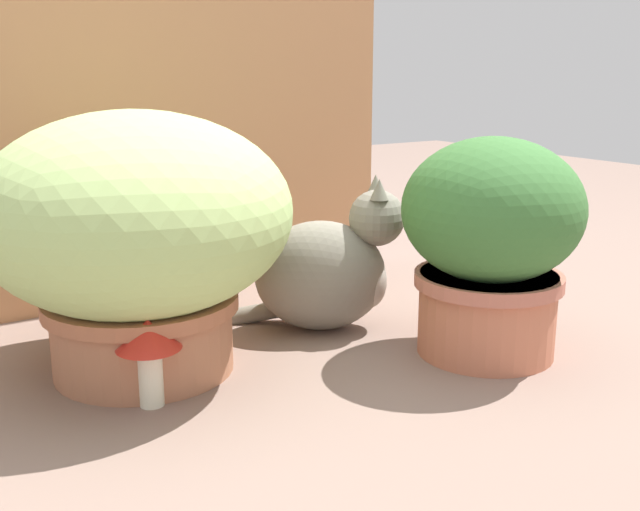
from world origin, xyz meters
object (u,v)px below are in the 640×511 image
Objects in this scene: leafy_planter at (491,239)px; grass_planter at (137,230)px; mushroom_ornament_red at (149,344)px; cat at (329,270)px.

grass_planter is at bearing 154.52° from leafy_planter.
mushroom_ornament_red is at bearing 168.48° from leafy_planter.
grass_planter reaches higher than cat.
cat is 0.45m from mushroom_ornament_red.
leafy_planter is 2.82× the size of mushroom_ornament_red.
mushroom_ornament_red is (-0.43, -0.15, -0.02)m from cat.
mushroom_ornament_red is (-0.04, -0.14, -0.15)m from grass_planter.
grass_planter is 1.32× the size of leafy_planter.
leafy_planter is at bearing -11.52° from mushroom_ornament_red.
grass_planter is at bearing 73.51° from mushroom_ornament_red.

